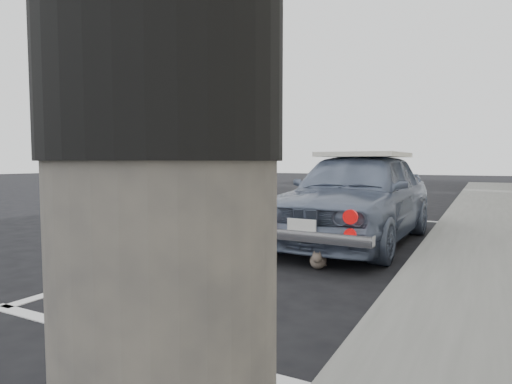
# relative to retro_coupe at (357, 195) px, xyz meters

# --- Properties ---
(ground) EXTENTS (80.00, 80.00, 0.00)m
(ground) POSITION_rel_retro_coupe_xyz_m (-0.83, -3.73, -0.69)
(ground) COLOR black
(ground) RESTS_ON ground
(pline_rear) EXTENTS (3.00, 0.12, 0.01)m
(pline_rear) POSITION_rel_retro_coupe_xyz_m (-0.33, -4.23, -0.69)
(pline_rear) COLOR silver
(pline_rear) RESTS_ON ground
(pline_front) EXTENTS (3.00, 0.12, 0.01)m
(pline_front) POSITION_rel_retro_coupe_xyz_m (-0.33, 2.77, -0.69)
(pline_front) COLOR silver
(pline_front) RESTS_ON ground
(pline_side) EXTENTS (0.12, 7.00, 0.01)m
(pline_side) POSITION_rel_retro_coupe_xyz_m (-1.73, -0.73, -0.69)
(pline_side) COLOR silver
(pline_side) RESTS_ON ground
(retro_coupe) EXTENTS (1.74, 4.06, 1.36)m
(retro_coupe) POSITION_rel_retro_coupe_xyz_m (0.00, 0.00, 0.00)
(retro_coupe) COLOR slate
(retro_coupe) RESTS_ON ground
(cat) EXTENTS (0.25, 0.42, 0.22)m
(cat) POSITION_rel_retro_coupe_xyz_m (0.06, -1.82, -0.59)
(cat) COLOR #746658
(cat) RESTS_ON ground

